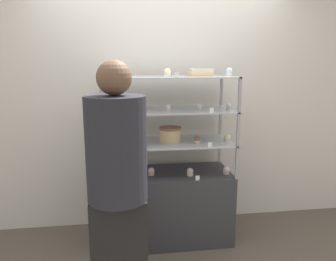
% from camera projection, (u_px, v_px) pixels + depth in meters
% --- Properties ---
extents(ground_plane, '(20.00, 20.00, 0.00)m').
position_uv_depth(ground_plane, '(168.00, 237.00, 3.27)').
color(ground_plane, brown).
extents(back_wall, '(8.00, 0.05, 2.60)m').
position_uv_depth(back_wall, '(162.00, 103.00, 3.42)').
color(back_wall, silver).
rests_on(back_wall, ground_plane).
extents(display_base, '(1.19, 0.56, 0.68)m').
position_uv_depth(display_base, '(168.00, 205.00, 3.20)').
color(display_base, '#333338').
rests_on(display_base, ground_plane).
extents(display_riser_lower, '(1.19, 0.56, 0.30)m').
position_uv_depth(display_riser_lower, '(168.00, 143.00, 3.08)').
color(display_riser_lower, '#99999E').
rests_on(display_riser_lower, display_base).
extents(display_riser_middle, '(1.19, 0.56, 0.30)m').
position_uv_depth(display_riser_middle, '(168.00, 111.00, 3.02)').
color(display_riser_middle, '#99999E').
rests_on(display_riser_middle, display_riser_lower).
extents(display_riser_upper, '(1.19, 0.56, 0.30)m').
position_uv_depth(display_riser_upper, '(168.00, 78.00, 2.96)').
color(display_riser_upper, '#99999E').
rests_on(display_riser_upper, display_riser_middle).
extents(layer_cake_centerpiece, '(0.21, 0.21, 0.14)m').
position_uv_depth(layer_cake_centerpiece, '(170.00, 134.00, 3.05)').
color(layer_cake_centerpiece, '#DBBC84').
rests_on(layer_cake_centerpiece, display_riser_lower).
extents(sheet_cake_frosted, '(0.21, 0.14, 0.07)m').
position_uv_depth(sheet_cake_frosted, '(201.00, 72.00, 2.98)').
color(sheet_cake_frosted, '#DBBC84').
rests_on(sheet_cake_frosted, display_riser_upper).
extents(cupcake_0, '(0.06, 0.06, 0.07)m').
position_uv_depth(cupcake_0, '(111.00, 173.00, 3.00)').
color(cupcake_0, '#CCB28C').
rests_on(cupcake_0, display_base).
extents(cupcake_1, '(0.06, 0.06, 0.07)m').
position_uv_depth(cupcake_1, '(151.00, 172.00, 3.05)').
color(cupcake_1, '#CCB28C').
rests_on(cupcake_1, display_base).
extents(cupcake_2, '(0.06, 0.06, 0.07)m').
position_uv_depth(cupcake_2, '(190.00, 172.00, 3.04)').
color(cupcake_2, beige).
rests_on(cupcake_2, display_base).
extents(cupcake_3, '(0.06, 0.06, 0.07)m').
position_uv_depth(cupcake_3, '(226.00, 170.00, 3.08)').
color(cupcake_3, '#CCB28C').
rests_on(cupcake_3, display_base).
extents(price_tag_0, '(0.04, 0.00, 0.04)m').
position_uv_depth(price_tag_0, '(198.00, 178.00, 2.91)').
color(price_tag_0, white).
rests_on(price_tag_0, display_base).
extents(cupcake_4, '(0.06, 0.06, 0.07)m').
position_uv_depth(cupcake_4, '(109.00, 143.00, 2.88)').
color(cupcake_4, white).
rests_on(cupcake_4, display_riser_lower).
extents(cupcake_5, '(0.06, 0.06, 0.07)m').
position_uv_depth(cupcake_5, '(139.00, 141.00, 2.96)').
color(cupcake_5, white).
rests_on(cupcake_5, display_riser_lower).
extents(cupcake_6, '(0.06, 0.06, 0.07)m').
position_uv_depth(cupcake_6, '(197.00, 139.00, 3.02)').
color(cupcake_6, beige).
rests_on(cupcake_6, display_riser_lower).
extents(cupcake_7, '(0.06, 0.06, 0.07)m').
position_uv_depth(cupcake_7, '(227.00, 138.00, 3.07)').
color(cupcake_7, beige).
rests_on(cupcake_7, display_riser_lower).
extents(price_tag_1, '(0.04, 0.00, 0.04)m').
position_uv_depth(price_tag_1, '(210.00, 145.00, 2.87)').
color(price_tag_1, white).
rests_on(price_tag_1, display_riser_lower).
extents(cupcake_8, '(0.05, 0.05, 0.06)m').
position_uv_depth(cupcake_8, '(109.00, 108.00, 2.89)').
color(cupcake_8, white).
rests_on(cupcake_8, display_riser_middle).
extents(cupcake_9, '(0.05, 0.05, 0.06)m').
position_uv_depth(cupcake_9, '(139.00, 109.00, 2.85)').
color(cupcake_9, beige).
rests_on(cupcake_9, display_riser_middle).
extents(cupcake_10, '(0.05, 0.05, 0.06)m').
position_uv_depth(cupcake_10, '(168.00, 108.00, 2.93)').
color(cupcake_10, beige).
rests_on(cupcake_10, display_riser_middle).
extents(cupcake_11, '(0.05, 0.05, 0.06)m').
position_uv_depth(cupcake_11, '(199.00, 107.00, 3.00)').
color(cupcake_11, beige).
rests_on(cupcake_11, display_riser_middle).
extents(cupcake_12, '(0.05, 0.05, 0.06)m').
position_uv_depth(cupcake_12, '(228.00, 106.00, 3.02)').
color(cupcake_12, '#CCB28C').
rests_on(cupcake_12, display_riser_middle).
extents(price_tag_2, '(0.04, 0.00, 0.04)m').
position_uv_depth(price_tag_2, '(212.00, 110.00, 2.81)').
color(price_tag_2, white).
rests_on(price_tag_2, display_riser_middle).
extents(cupcake_13, '(0.06, 0.06, 0.08)m').
position_uv_depth(cupcake_13, '(105.00, 73.00, 2.74)').
color(cupcake_13, beige).
rests_on(cupcake_13, display_riser_upper).
extents(cupcake_14, '(0.06, 0.06, 0.08)m').
position_uv_depth(cupcake_14, '(168.00, 72.00, 2.90)').
color(cupcake_14, white).
rests_on(cupcake_14, display_riser_upper).
extents(cupcake_15, '(0.06, 0.06, 0.08)m').
position_uv_depth(cupcake_15, '(229.00, 72.00, 2.94)').
color(cupcake_15, beige).
rests_on(cupcake_15, display_riser_upper).
extents(price_tag_3, '(0.04, 0.00, 0.04)m').
position_uv_depth(price_tag_3, '(177.00, 75.00, 2.71)').
color(price_tag_3, white).
rests_on(price_tag_3, display_riser_upper).
extents(customer_figure, '(0.40, 0.40, 1.73)m').
position_uv_depth(customer_figure, '(117.00, 182.00, 2.19)').
color(customer_figure, black).
rests_on(customer_figure, ground_plane).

